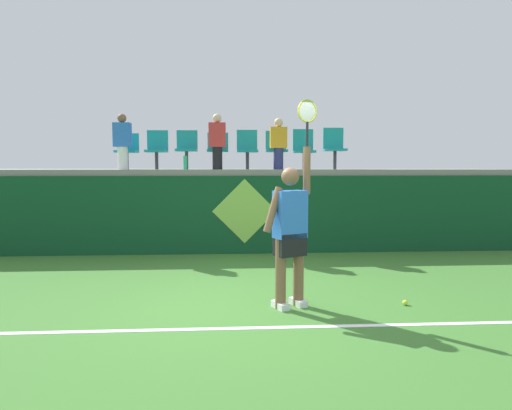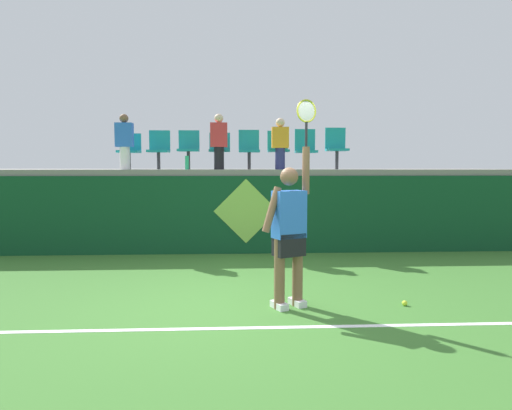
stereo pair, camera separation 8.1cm
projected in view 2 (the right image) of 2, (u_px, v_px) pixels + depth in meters
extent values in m
plane|color=#3D752D|center=(234.00, 307.00, 5.61)|extent=(40.00, 40.00, 0.00)
cube|color=#0F4223|center=(234.00, 215.00, 9.01)|extent=(13.07, 0.20, 1.54)
cube|color=gray|center=(233.00, 172.00, 10.45)|extent=(13.07, 3.13, 0.12)
cube|color=white|center=(234.00, 328.00, 4.86)|extent=(11.76, 0.08, 0.01)
cube|color=white|center=(279.00, 305.00, 5.53)|extent=(0.22, 0.29, 0.08)
cube|color=white|center=(297.00, 302.00, 5.65)|extent=(0.22, 0.29, 0.08)
cylinder|color=brown|center=(279.00, 274.00, 5.50)|extent=(0.13, 0.13, 0.86)
cylinder|color=brown|center=(297.00, 271.00, 5.62)|extent=(0.13, 0.13, 0.86)
cube|color=black|center=(289.00, 244.00, 5.53)|extent=(0.42, 0.35, 0.28)
cube|color=blue|center=(289.00, 214.00, 5.50)|extent=(0.44, 0.36, 0.57)
sphere|color=brown|center=(289.00, 177.00, 5.46)|extent=(0.22, 0.22, 0.22)
cylinder|color=brown|center=(272.00, 210.00, 5.38)|extent=(0.27, 0.19, 0.55)
cylinder|color=brown|center=(306.00, 171.00, 5.56)|extent=(0.09, 0.09, 0.58)
cylinder|color=black|center=(306.00, 134.00, 5.52)|extent=(0.03, 0.03, 0.30)
torus|color=gold|center=(306.00, 111.00, 5.50)|extent=(0.26, 0.14, 0.28)
ellipsoid|color=silver|center=(306.00, 111.00, 5.50)|extent=(0.22, 0.12, 0.24)
sphere|color=#D1E533|center=(405.00, 303.00, 5.64)|extent=(0.07, 0.07, 0.07)
cylinder|color=#26B272|center=(187.00, 163.00, 9.08)|extent=(0.08, 0.08, 0.27)
cylinder|color=#38383D|center=(129.00, 161.00, 9.50)|extent=(0.07, 0.07, 0.34)
cube|color=teal|center=(129.00, 152.00, 9.48)|extent=(0.44, 0.42, 0.05)
cube|color=teal|center=(131.00, 142.00, 9.65)|extent=(0.44, 0.04, 0.37)
cylinder|color=#38383D|center=(159.00, 161.00, 9.53)|extent=(0.07, 0.07, 0.36)
cube|color=teal|center=(158.00, 151.00, 9.51)|extent=(0.44, 0.42, 0.05)
cube|color=teal|center=(160.00, 140.00, 9.68)|extent=(0.44, 0.04, 0.42)
cylinder|color=#38383D|center=(188.00, 160.00, 9.56)|extent=(0.07, 0.07, 0.38)
cube|color=teal|center=(188.00, 150.00, 9.54)|extent=(0.44, 0.42, 0.05)
cube|color=teal|center=(189.00, 140.00, 9.71)|extent=(0.44, 0.04, 0.40)
cylinder|color=#38383D|center=(220.00, 161.00, 9.59)|extent=(0.07, 0.07, 0.37)
cube|color=teal|center=(219.00, 151.00, 9.57)|extent=(0.44, 0.42, 0.05)
cube|color=teal|center=(220.00, 141.00, 9.74)|extent=(0.44, 0.04, 0.36)
cylinder|color=#38383D|center=(249.00, 161.00, 9.62)|extent=(0.07, 0.07, 0.36)
cube|color=teal|center=(249.00, 151.00, 9.60)|extent=(0.44, 0.42, 0.05)
cube|color=teal|center=(249.00, 140.00, 9.77)|extent=(0.44, 0.04, 0.43)
cylinder|color=#38383D|center=(278.00, 161.00, 9.65)|extent=(0.07, 0.07, 0.37)
cube|color=teal|center=(278.00, 151.00, 9.63)|extent=(0.44, 0.42, 0.05)
cube|color=teal|center=(278.00, 140.00, 9.80)|extent=(0.44, 0.04, 0.41)
cylinder|color=#38383D|center=(306.00, 161.00, 9.68)|extent=(0.07, 0.07, 0.35)
cube|color=teal|center=(306.00, 152.00, 9.66)|extent=(0.44, 0.42, 0.05)
cube|color=teal|center=(305.00, 140.00, 9.83)|extent=(0.44, 0.04, 0.46)
cylinder|color=#38383D|center=(337.00, 160.00, 9.71)|extent=(0.07, 0.07, 0.39)
cube|color=teal|center=(337.00, 150.00, 9.69)|extent=(0.44, 0.42, 0.05)
cube|color=teal|center=(335.00, 138.00, 9.86)|extent=(0.44, 0.04, 0.46)
cylinder|color=navy|center=(280.00, 159.00, 9.30)|extent=(0.20, 0.20, 0.44)
cube|color=orange|center=(280.00, 138.00, 9.27)|extent=(0.34, 0.20, 0.42)
sphere|color=beige|center=(280.00, 123.00, 9.24)|extent=(0.18, 0.18, 0.18)
cylinder|color=white|center=(125.00, 158.00, 9.13)|extent=(0.20, 0.20, 0.45)
cube|color=blue|center=(124.00, 135.00, 9.09)|extent=(0.34, 0.20, 0.48)
sphere|color=brown|center=(124.00, 118.00, 9.06)|extent=(0.18, 0.18, 0.18)
cylinder|color=black|center=(219.00, 158.00, 9.20)|extent=(0.20, 0.20, 0.45)
cube|color=red|center=(219.00, 135.00, 9.16)|extent=(0.34, 0.20, 0.48)
sphere|color=beige|center=(219.00, 118.00, 9.13)|extent=(0.18, 0.18, 0.18)
cube|color=#0F4223|center=(246.00, 254.00, 8.99)|extent=(0.90, 0.01, 0.00)
plane|color=#8CC64C|center=(246.00, 211.00, 8.91)|extent=(1.27, 0.00, 1.27)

